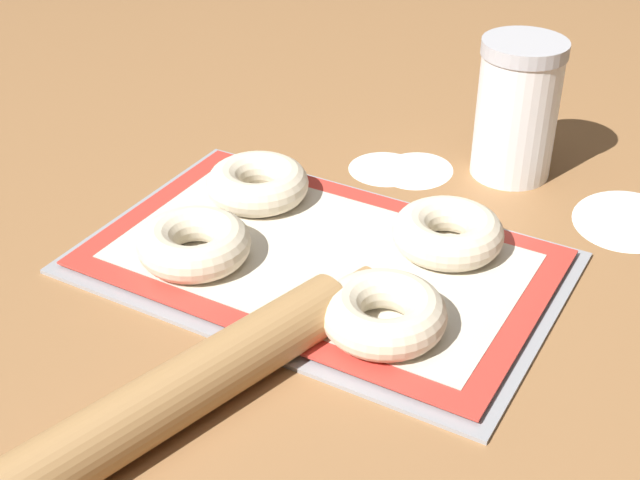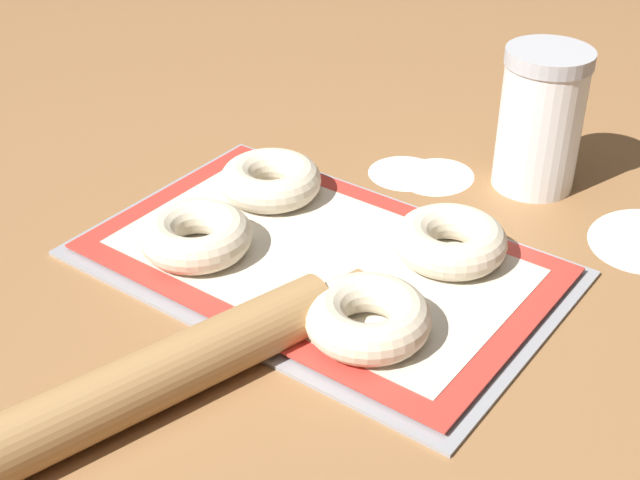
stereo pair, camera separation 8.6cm
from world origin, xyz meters
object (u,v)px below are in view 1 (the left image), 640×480
object	(u,v)px
bagel_back_right	(448,233)
rolling_pin	(170,398)
bagel_front_right	(384,313)
bagel_back_left	(258,183)
baking_tray	(320,262)
bagel_front_left	(194,243)
flour_canister	(517,109)

from	to	relation	value
bagel_back_right	rolling_pin	xyz separation A→B (m)	(-0.10, -0.32, -0.00)
bagel_front_right	bagel_back_left	distance (m)	0.26
bagel_front_right	bagel_back_right	world-z (taller)	same
rolling_pin	bagel_front_right	bearing A→B (deg)	60.30
bagel_back_left	bagel_back_right	xyz separation A→B (m)	(0.22, 0.01, 0.00)
baking_tray	bagel_back_right	bearing A→B (deg)	35.68
bagel_back_left	bagel_back_right	distance (m)	0.22
bagel_front_left	bagel_back_left	distance (m)	0.13
flour_canister	rolling_pin	xyz separation A→B (m)	(-0.09, -0.52, -0.06)
bagel_back_right	bagel_back_left	bearing A→B (deg)	-177.37
bagel_back_left	flour_canister	xyz separation A→B (m)	(0.21, 0.21, 0.05)
baking_tray	flour_canister	distance (m)	0.30
bagel_back_left	bagel_back_right	bearing A→B (deg)	2.63
flour_canister	bagel_front_right	bearing A→B (deg)	-88.79
flour_canister	baking_tray	bearing A→B (deg)	-109.61
rolling_pin	baking_tray	bearing A→B (deg)	91.65
bagel_front_right	flour_canister	distance (m)	0.35
bagel_front_right	bagel_back_left	bearing A→B (deg)	147.86
flour_canister	rolling_pin	world-z (taller)	flour_canister
bagel_back_left	baking_tray	bearing A→B (deg)	-29.32
bagel_front_left	bagel_back_left	world-z (taller)	same
bagel_back_left	flour_canister	bearing A→B (deg)	44.88
baking_tray	rolling_pin	bearing A→B (deg)	-88.35
bagel_front_left	flour_canister	xyz separation A→B (m)	(0.20, 0.34, 0.05)
bagel_front_right	rolling_pin	xyz separation A→B (m)	(-0.10, -0.17, -0.00)
baking_tray	bagel_front_right	xyz separation A→B (m)	(0.11, -0.07, 0.03)
flour_canister	rolling_pin	size ratio (longest dim) A/B	0.36
baking_tray	bagel_front_right	distance (m)	0.13
baking_tray	bagel_front_left	world-z (taller)	bagel_front_left
baking_tray	rolling_pin	world-z (taller)	rolling_pin
bagel_front_right	rolling_pin	bearing A→B (deg)	-119.70
baking_tray	bagel_back_left	size ratio (longest dim) A/B	4.17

